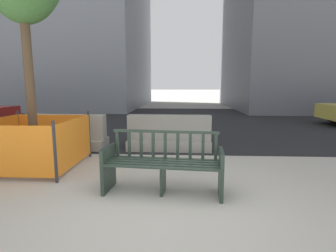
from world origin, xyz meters
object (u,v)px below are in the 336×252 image
(jersey_barrier_left, at_px, (65,135))
(construction_fence, at_px, (34,141))
(jersey_barrier_centre, at_px, (169,136))
(street_bench, at_px, (163,166))

(jersey_barrier_left, xyz_separation_m, construction_fence, (0.09, -1.54, 0.16))
(jersey_barrier_centre, xyz_separation_m, construction_fence, (-2.48, -1.53, 0.16))
(jersey_barrier_left, relative_size, construction_fence, 1.25)
(street_bench, height_order, jersey_barrier_left, street_bench)
(street_bench, distance_m, construction_fence, 2.73)
(jersey_barrier_centre, xyz_separation_m, jersey_barrier_left, (-2.57, 0.00, 0.00))
(jersey_barrier_centre, relative_size, construction_fence, 1.25)
(construction_fence, bearing_deg, street_bench, -23.02)
(jersey_barrier_centre, bearing_deg, street_bench, -89.40)
(street_bench, bearing_deg, jersey_barrier_centre, 90.60)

